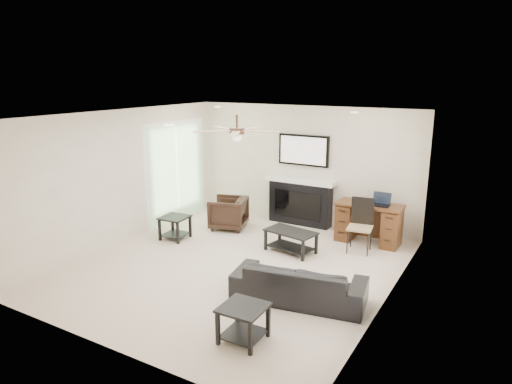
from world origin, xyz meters
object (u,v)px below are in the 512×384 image
(coffee_table, at_px, (291,241))
(desk, at_px, (369,223))
(fireplace_unit, at_px, (300,180))
(sofa, at_px, (299,283))
(armchair, at_px, (228,213))

(coffee_table, bearing_deg, desk, 58.32)
(desk, bearing_deg, coffee_table, -131.91)
(fireplace_unit, bearing_deg, coffee_table, -70.91)
(sofa, relative_size, fireplace_unit, 0.97)
(armchair, relative_size, coffee_table, 0.80)
(armchair, distance_m, coffee_table, 1.79)
(coffee_table, xyz_separation_m, fireplace_unit, (-0.54, 1.56, 0.75))
(armchair, xyz_separation_m, fireplace_unit, (1.16, 1.01, 0.63))
(sofa, bearing_deg, fireplace_unit, -75.21)
(fireplace_unit, height_order, desk, fireplace_unit)
(sofa, xyz_separation_m, fireplace_unit, (-1.44, 3.16, 0.68))
(sofa, relative_size, armchair, 2.57)
(sofa, relative_size, desk, 1.52)
(sofa, height_order, fireplace_unit, fireplace_unit)
(fireplace_unit, relative_size, desk, 1.57)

